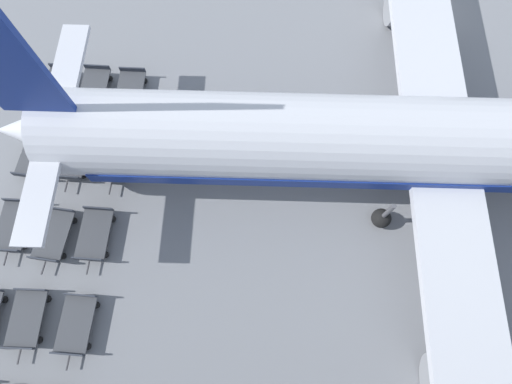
{
  "coord_description": "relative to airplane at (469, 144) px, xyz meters",
  "views": [
    {
      "loc": [
        20.05,
        -12.83,
        21.15
      ],
      "look_at": [
        12.88,
        -12.49,
        1.33
      ],
      "focal_mm": 28.0,
      "sensor_mm": 36.0,
      "label": 1
    }
  ],
  "objects": [
    {
      "name": "ground_plane",
      "position": [
        -11.69,
        1.95,
        -3.56
      ],
      "size": [
        500.0,
        500.0,
        0.0
      ],
      "primitive_type": "plane",
      "color": "gray"
    },
    {
      "name": "baggage_dolly_row_mid_a_col_a",
      "position": [
        -6.3,
        -20.05,
        -3.08
      ],
      "size": [
        3.58,
        1.92,
        0.92
      ],
      "color": "#424449",
      "rests_on": "ground_plane"
    },
    {
      "name": "baggage_dolly_row_mid_b_col_b",
      "position": [
        -1.47,
        -18.36,
        -3.08
      ],
      "size": [
        3.58,
        1.94,
        0.92
      ],
      "color": "#424449",
      "rests_on": "ground_plane"
    },
    {
      "name": "baggage_dolly_row_near_col_a",
      "position": [
        -6.48,
        -22.22,
        -3.08
      ],
      "size": [
        3.58,
        1.93,
        0.92
      ],
      "color": "#424449",
      "rests_on": "ground_plane"
    },
    {
      "name": "baggage_dolly_row_near_col_b",
      "position": [
        -1.97,
        -22.98,
        -3.08
      ],
      "size": [
        3.6,
        2.05,
        0.92
      ],
      "color": "#424449",
      "rests_on": "ground_plane"
    },
    {
      "name": "baggage_dolly_row_mid_a_col_b",
      "position": [
        -1.74,
        -20.83,
        -3.08
      ],
      "size": [
        3.58,
        1.93,
        0.92
      ],
      "color": "#424449",
      "rests_on": "ground_plane"
    },
    {
      "name": "baggage_dolly_row_mid_b_col_a",
      "position": [
        -6.0,
        -17.84,
        -3.08
      ],
      "size": [
        3.57,
        1.88,
        0.92
      ],
      "color": "#424449",
      "rests_on": "ground_plane"
    },
    {
      "name": "stand_guidance_stripe",
      "position": [
        -1.24,
        -10.07,
        -3.56
      ],
      "size": [
        2.48,
        28.19,
        0.01
      ],
      "color": "white",
      "rests_on": "ground_plane"
    },
    {
      "name": "baggage_dolly_row_near_col_c",
      "position": [
        2.2,
        -23.56,
        -3.08
      ],
      "size": [
        3.57,
        1.9,
        0.92
      ],
      "color": "#424449",
      "rests_on": "ground_plane"
    },
    {
      "name": "baggage_dolly_row_mid_b_col_c",
      "position": [
        2.87,
        -19.19,
        -3.08
      ],
      "size": [
        3.58,
        1.93,
        0.92
      ],
      "color": "#424449",
      "rests_on": "ground_plane"
    },
    {
      "name": "baggage_dolly_row_mid_b_col_d",
      "position": [
        7.38,
        -19.7,
        -3.08
      ],
      "size": [
        3.59,
        1.95,
        0.92
      ],
      "color": "#424449",
      "rests_on": "ground_plane"
    },
    {
      "name": "airplane",
      "position": [
        0.0,
        0.0,
        0.0
      ],
      "size": [
        42.29,
        47.38,
        13.27
      ],
      "color": "silver",
      "rests_on": "ground_plane"
    },
    {
      "name": "baggage_dolly_row_mid_a_col_d",
      "position": [
        6.99,
        -22.16,
        -3.08
      ],
      "size": [
        3.57,
        1.87,
        0.92
      ],
      "color": "#424449",
      "rests_on": "ground_plane"
    },
    {
      "name": "baggage_dolly_row_mid_a_col_c",
      "position": [
        2.79,
        -21.37,
        -3.08
      ],
      "size": [
        3.6,
        2.1,
        0.92
      ],
      "color": "#424449",
      "rests_on": "ground_plane"
    }
  ]
}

